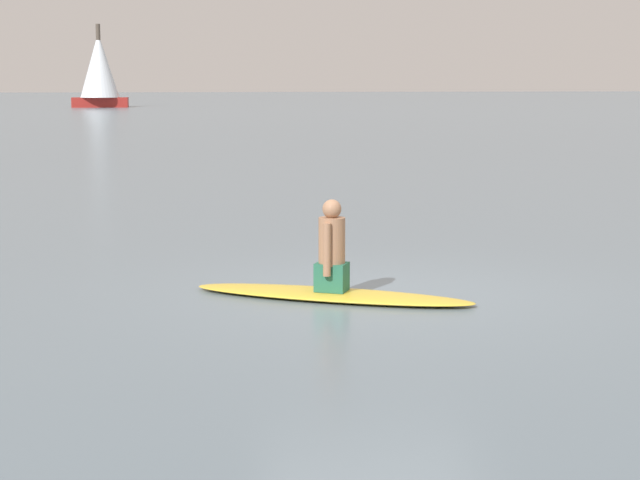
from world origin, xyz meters
name	(u,v)px	position (x,y,z in m)	size (l,w,h in m)	color
ground_plane	(377,294)	(0.00, 0.00, 0.00)	(400.00, 400.00, 0.00)	slate
surfboard	(332,295)	(-0.14, 0.53, 0.04)	(3.16, 0.69, 0.08)	gold
person_paddler	(332,250)	(-0.14, 0.53, 0.54)	(0.42, 0.42, 1.00)	#26664C
sailboat_center_horizon	(99,68)	(82.12, 6.22, 3.36)	(3.53, 4.87, 7.16)	maroon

